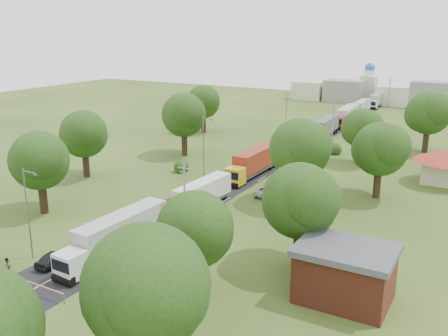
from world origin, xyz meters
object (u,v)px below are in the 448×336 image
Objects in this scene: car_lane_front at (54,258)px; boom_barrier at (19,279)px; pedestrian_near at (13,279)px; truck_0 at (116,235)px; car_lane_mid at (96,233)px; info_sign at (308,142)px.

boom_barrier is at bearing 94.11° from car_lane_front.
pedestrian_near is at bearing -163.49° from boom_barrier.
truck_0 is 9.84× the size of pedestrian_near.
pedestrian_near is (1.03, -12.18, -0.01)m from car_lane_mid.
car_lane_mid reaches higher than pedestrian_near.
car_lane_front is at bearing 81.54° from pedestrian_near.
pedestrian_near reaches higher than boom_barrier.
truck_0 is 3.47× the size of car_lane_front.
info_sign is 0.27× the size of truck_0.
car_lane_front is at bearing -97.64° from info_sign.
truck_0 is 5.36m from car_lane_mid.
info_sign reaches higher than car_lane_mid.
car_lane_mid is 3.06× the size of pedestrian_near.
pedestrian_near is at bearing -96.79° from info_sign.
car_lane_mid is at bearing -99.69° from info_sign.
car_lane_mid is (-8.20, -48.00, -2.21)m from info_sign.
boom_barrier is at bearing -107.33° from truck_0.
boom_barrier is 1.93× the size of car_lane_mid.
pedestrian_near is (-3.76, -10.27, -1.47)m from truck_0.
car_lane_mid is 12.22m from pedestrian_near.
pedestrian_near is (-0.61, -0.18, -0.11)m from boom_barrier.
car_lane_mid is at bearing 84.04° from pedestrian_near.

